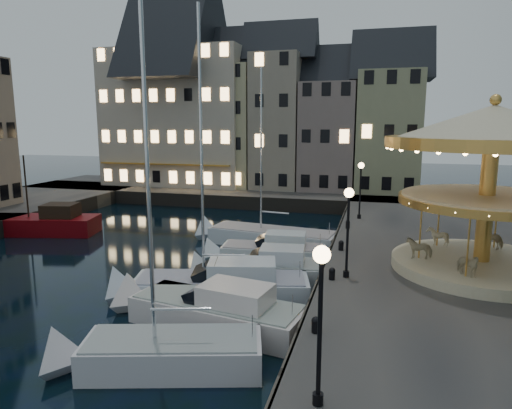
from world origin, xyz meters
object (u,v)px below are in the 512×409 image
(bollard_d, at_px, (348,224))
(motorboat_e, at_px, (266,253))
(motorboat_c, at_px, (213,286))
(red_fishing_boat, at_px, (45,224))
(bollard_b, at_px, (332,273))
(streetlamp_a, at_px, (320,303))
(motorboat_d, at_px, (261,271))
(streetlamp_b, at_px, (348,220))
(streetlamp_c, at_px, (360,182))
(motorboat_a, at_px, (156,355))
(bollard_a, at_px, (316,324))
(carousel, at_px, (491,157))
(motorboat_f, at_px, (265,237))
(bollard_c, at_px, (341,245))
(motorboat_b, at_px, (209,311))

(bollard_d, bearing_deg, motorboat_e, -131.45)
(motorboat_c, xyz_separation_m, red_fishing_boat, (-17.01, 9.14, 0.03))
(bollard_b, bearing_deg, red_fishing_boat, 159.43)
(streetlamp_a, bearing_deg, motorboat_d, 111.11)
(streetlamp_b, bearing_deg, streetlamp_c, 90.00)
(streetlamp_a, bearing_deg, motorboat_e, 108.49)
(streetlamp_b, relative_size, motorboat_a, 0.35)
(streetlamp_a, relative_size, bollard_a, 7.32)
(streetlamp_a, relative_size, carousel, 0.44)
(streetlamp_b, xyz_separation_m, bollard_d, (-0.60, 10.00, -2.41))
(bollard_a, height_order, motorboat_c, motorboat_c)
(bollard_a, relative_size, motorboat_f, 0.04)
(motorboat_e, bearing_deg, red_fishing_boat, 170.75)
(motorboat_e, bearing_deg, streetlamp_c, 59.46)
(bollard_b, bearing_deg, streetlamp_c, 87.55)
(motorboat_c, xyz_separation_m, motorboat_e, (1.09, 6.19, -0.04))
(bollard_d, bearing_deg, bollard_c, -90.00)
(bollard_a, height_order, red_fishing_boat, red_fishing_boat)
(bollard_a, xyz_separation_m, motorboat_b, (-4.73, 2.20, -0.96))
(streetlamp_a, height_order, motorboat_c, motorboat_c)
(bollard_d, bearing_deg, streetlamp_c, 80.27)
(streetlamp_a, relative_size, motorboat_f, 0.32)
(bollard_c, xyz_separation_m, carousel, (6.81, -1.87, 5.18))
(bollard_c, relative_size, red_fishing_boat, 0.07)
(carousel, bearing_deg, streetlamp_b, -157.01)
(bollard_a, bearing_deg, bollard_c, 90.00)
(bollard_b, bearing_deg, motorboat_f, 119.86)
(motorboat_a, bearing_deg, streetlamp_b, 52.19)
(motorboat_b, bearing_deg, bollard_c, 60.35)
(motorboat_e, height_order, carousel, carousel)
(bollard_d, relative_size, motorboat_e, 0.08)
(motorboat_c, distance_m, motorboat_d, 3.34)
(motorboat_d, relative_size, red_fishing_boat, 0.82)
(bollard_b, height_order, motorboat_e, motorboat_e)
(streetlamp_c, relative_size, carousel, 0.44)
(streetlamp_b, height_order, carousel, carousel)
(motorboat_d, distance_m, red_fishing_boat, 19.59)
(motorboat_a, distance_m, motorboat_c, 6.33)
(motorboat_a, xyz_separation_m, red_fishing_boat, (-17.29, 15.46, 0.17))
(streetlamp_a, xyz_separation_m, motorboat_a, (-5.83, 2.49, -3.48))
(motorboat_f, relative_size, red_fishing_boat, 1.52)
(bollard_b, relative_size, motorboat_c, 0.05)
(motorboat_f, xyz_separation_m, red_fishing_boat, (-16.96, -1.23, 0.18))
(streetlamp_a, distance_m, motorboat_d, 13.05)
(bollard_d, distance_m, red_fishing_boat, 22.63)
(motorboat_a, height_order, motorboat_d, motorboat_a)
(streetlamp_a, relative_size, red_fishing_boat, 0.49)
(streetlamp_b, distance_m, bollard_b, 2.54)
(streetlamp_c, xyz_separation_m, carousel, (6.21, -10.87, 2.76))
(red_fishing_boat, bearing_deg, bollard_d, 5.21)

